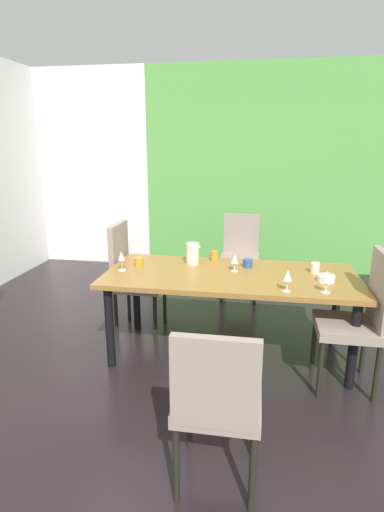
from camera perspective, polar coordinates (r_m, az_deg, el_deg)
ground_plane at (r=3.40m, az=-5.19°, el=-15.96°), size 5.22×6.00×0.02m
back_panel_interior at (r=6.28m, az=-14.22°, el=11.91°), size 1.76×0.10×2.84m
garden_window_panel at (r=5.76m, az=10.87°, el=11.82°), size 3.45×0.10×2.84m
dining_table at (r=3.35m, az=5.48°, el=-3.73°), size 2.08×0.93×0.74m
chair_head_far at (r=4.76m, az=6.92°, el=0.70°), size 0.44×0.45×0.98m
chair_left_far at (r=3.87m, az=-8.67°, el=-2.43°), size 0.45×0.44×1.06m
chair_right_near at (r=3.16m, az=22.92°, el=-7.73°), size 0.44×0.44×1.05m
chair_head_near at (r=2.12m, az=3.63°, el=-19.66°), size 0.44×0.44×0.94m
wine_glass_near_shelf at (r=3.41m, az=-10.05°, el=-0.11°), size 0.07×0.07×0.17m
wine_glass_right at (r=3.36m, az=6.13°, el=-0.49°), size 0.06×0.06×0.15m
wine_glass_near_window at (r=2.96m, az=13.51°, el=-2.81°), size 0.06×0.06×0.16m
wine_glass_west at (r=3.01m, az=18.75°, el=-2.89°), size 0.07×0.07×0.17m
serving_bowl_center at (r=3.29m, az=18.61°, el=-3.04°), size 0.13×0.13×0.05m
cup_corner at (r=3.47m, az=17.17°, el=-1.64°), size 0.07×0.07×0.09m
cup_east at (r=3.68m, az=3.20°, el=0.03°), size 0.07×0.07×0.09m
cup_rear at (r=3.53m, az=-7.59°, el=-0.85°), size 0.08×0.08×0.08m
cup_north at (r=3.51m, az=7.94°, el=-1.02°), size 0.08×0.08×0.07m
pitcher_south at (r=3.55m, az=0.09°, el=0.37°), size 0.13×0.12×0.19m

